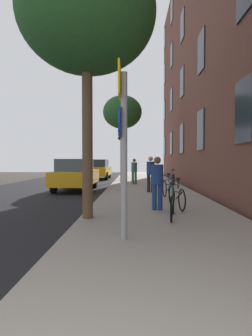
% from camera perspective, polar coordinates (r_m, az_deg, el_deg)
% --- Properties ---
extents(ground_plane, '(41.80, 41.80, 0.00)m').
position_cam_1_polar(ground_plane, '(16.21, -8.29, -3.98)').
color(ground_plane, '#332D28').
extents(road_asphalt, '(7.00, 38.00, 0.01)m').
position_cam_1_polar(road_asphalt, '(16.70, -15.43, -3.84)').
color(road_asphalt, black).
rests_on(road_asphalt, ground).
extents(sidewalk, '(4.20, 38.00, 0.12)m').
position_cam_1_polar(sidewalk, '(15.99, 4.19, -3.83)').
color(sidewalk, gray).
rests_on(sidewalk, ground).
extents(building_facade, '(0.56, 27.00, 15.13)m').
position_cam_1_polar(building_facade, '(16.86, 13.91, 22.42)').
color(building_facade, brown).
rests_on(building_facade, ground).
extents(sign_post, '(0.16, 0.60, 3.18)m').
position_cam_1_polar(sign_post, '(5.12, -0.69, 6.00)').
color(sign_post, gray).
rests_on(sign_post, sidewalk).
extents(traffic_light, '(0.43, 0.24, 3.79)m').
position_cam_1_polar(traffic_light, '(20.80, -0.95, 4.73)').
color(traffic_light, black).
rests_on(traffic_light, sidewalk).
extents(tree_near, '(3.41, 3.41, 6.50)m').
position_cam_1_polar(tree_near, '(7.93, -7.94, 28.44)').
color(tree_near, brown).
rests_on(tree_near, sidewalk).
extents(tree_far, '(2.47, 2.47, 5.57)m').
position_cam_1_polar(tree_far, '(18.22, -0.73, 11.12)').
color(tree_far, brown).
rests_on(tree_far, sidewalk).
extents(bicycle_0, '(0.47, 1.65, 0.91)m').
position_cam_1_polar(bicycle_0, '(7.15, 9.40, -7.21)').
color(bicycle_0, black).
rests_on(bicycle_0, sidewalk).
extents(bicycle_1, '(0.43, 1.68, 0.93)m').
position_cam_1_polar(bicycle_1, '(8.66, 10.22, -5.64)').
color(bicycle_1, black).
rests_on(bicycle_1, sidewalk).
extents(bicycle_2, '(0.42, 1.74, 0.96)m').
position_cam_1_polar(bicycle_2, '(10.65, 8.44, -4.20)').
color(bicycle_2, black).
rests_on(bicycle_2, sidewalk).
extents(bicycle_3, '(0.42, 1.69, 0.91)m').
position_cam_1_polar(bicycle_3, '(13.03, 5.40, -3.24)').
color(bicycle_3, black).
rests_on(bicycle_3, sidewalk).
extents(bicycle_4, '(0.52, 1.71, 0.97)m').
position_cam_1_polar(bicycle_4, '(15.66, 9.55, -2.34)').
color(bicycle_4, black).
rests_on(bicycle_4, sidewalk).
extents(pedestrian_0, '(0.48, 0.48, 1.55)m').
position_cam_1_polar(pedestrian_0, '(8.18, 6.37, -2.36)').
color(pedestrian_0, navy).
rests_on(pedestrian_0, sidewalk).
extents(pedestrian_1, '(0.39, 0.39, 1.63)m').
position_cam_1_polar(pedestrian_1, '(12.72, 5.01, -0.76)').
color(pedestrian_1, '#26262D').
rests_on(pedestrian_1, sidewalk).
extents(pedestrian_2, '(0.49, 0.49, 1.54)m').
position_cam_1_polar(pedestrian_2, '(16.95, 1.68, -0.33)').
color(pedestrian_2, '#33594C').
rests_on(pedestrian_2, sidewalk).
extents(car_0, '(1.89, 4.14, 1.62)m').
position_cam_1_polar(car_0, '(14.69, -10.16, -1.27)').
color(car_0, orange).
rests_on(car_0, road_asphalt).
extents(car_1, '(1.94, 4.17, 1.62)m').
position_cam_1_polar(car_1, '(23.34, -5.71, -0.21)').
color(car_1, orange).
rests_on(car_1, road_asphalt).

